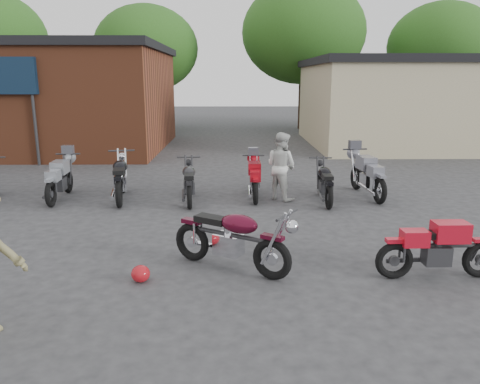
{
  "coord_description": "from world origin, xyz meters",
  "views": [
    {
      "loc": [
        0.02,
        -6.05,
        2.91
      ],
      "look_at": [
        0.12,
        2.2,
        0.9
      ],
      "focal_mm": 35.0,
      "sensor_mm": 36.0,
      "label": 1
    }
  ],
  "objects_px": {
    "helmet": "(141,274)",
    "row_bike_4": "(255,177)",
    "person_light": "(281,166)",
    "row_bike_2": "(120,175)",
    "row_bike_1": "(59,177)",
    "row_bike_5": "(325,180)",
    "row_bike_6": "(367,173)",
    "sportbike": "(442,245)",
    "row_bike_3": "(189,180)",
    "vintage_motorcycle": "(232,234)"
  },
  "relations": [
    {
      "from": "helmet",
      "to": "row_bike_4",
      "type": "relative_size",
      "value": 0.15
    },
    {
      "from": "person_light",
      "to": "row_bike_4",
      "type": "height_order",
      "value": "person_light"
    },
    {
      "from": "person_light",
      "to": "row_bike_2",
      "type": "height_order",
      "value": "person_light"
    },
    {
      "from": "person_light",
      "to": "row_bike_1",
      "type": "bearing_deg",
      "value": 43.64
    },
    {
      "from": "row_bike_2",
      "to": "row_bike_5",
      "type": "distance_m",
      "value": 4.98
    },
    {
      "from": "helmet",
      "to": "person_light",
      "type": "xyz_separation_m",
      "value": [
        2.52,
        4.83,
        0.7
      ]
    },
    {
      "from": "helmet",
      "to": "person_light",
      "type": "relative_size",
      "value": 0.17
    },
    {
      "from": "row_bike_1",
      "to": "row_bike_6",
      "type": "bearing_deg",
      "value": -91.89
    },
    {
      "from": "row_bike_1",
      "to": "row_bike_6",
      "type": "relative_size",
      "value": 0.93
    },
    {
      "from": "sportbike",
      "to": "row_bike_4",
      "type": "distance_m",
      "value": 5.54
    },
    {
      "from": "row_bike_2",
      "to": "row_bike_4",
      "type": "bearing_deg",
      "value": -97.51
    },
    {
      "from": "row_bike_1",
      "to": "row_bike_3",
      "type": "bearing_deg",
      "value": -98.19
    },
    {
      "from": "row_bike_1",
      "to": "row_bike_3",
      "type": "height_order",
      "value": "row_bike_1"
    },
    {
      "from": "helmet",
      "to": "vintage_motorcycle",
      "type": "bearing_deg",
      "value": 17.38
    },
    {
      "from": "person_light",
      "to": "sportbike",
      "type": "bearing_deg",
      "value": 156.22
    },
    {
      "from": "sportbike",
      "to": "row_bike_5",
      "type": "xyz_separation_m",
      "value": [
        -0.88,
        4.5,
        0.01
      ]
    },
    {
      "from": "sportbike",
      "to": "row_bike_5",
      "type": "bearing_deg",
      "value": 99.72
    },
    {
      "from": "row_bike_2",
      "to": "row_bike_5",
      "type": "relative_size",
      "value": 1.15
    },
    {
      "from": "sportbike",
      "to": "row_bike_3",
      "type": "xyz_separation_m",
      "value": [
        -4.14,
        4.55,
        0.01
      ]
    },
    {
      "from": "row_bike_4",
      "to": "row_bike_6",
      "type": "bearing_deg",
      "value": -87.53
    },
    {
      "from": "sportbike",
      "to": "person_light",
      "type": "relative_size",
      "value": 1.09
    },
    {
      "from": "vintage_motorcycle",
      "to": "row_bike_4",
      "type": "distance_m",
      "value": 4.61
    },
    {
      "from": "row_bike_5",
      "to": "row_bike_3",
      "type": "bearing_deg",
      "value": 90.94
    },
    {
      "from": "helmet",
      "to": "row_bike_4",
      "type": "height_order",
      "value": "row_bike_4"
    },
    {
      "from": "row_bike_2",
      "to": "row_bike_4",
      "type": "relative_size",
      "value": 1.15
    },
    {
      "from": "row_bike_3",
      "to": "row_bike_5",
      "type": "xyz_separation_m",
      "value": [
        3.27,
        -0.06,
        -0.01
      ]
    },
    {
      "from": "vintage_motorcycle",
      "to": "row_bike_1",
      "type": "xyz_separation_m",
      "value": [
        -4.26,
        4.48,
        -0.02
      ]
    },
    {
      "from": "person_light",
      "to": "row_bike_4",
      "type": "xyz_separation_m",
      "value": [
        -0.64,
        0.16,
        -0.3
      ]
    },
    {
      "from": "row_bike_1",
      "to": "row_bike_2",
      "type": "relative_size",
      "value": 0.92
    },
    {
      "from": "sportbike",
      "to": "row_bike_1",
      "type": "height_order",
      "value": "row_bike_1"
    },
    {
      "from": "helmet",
      "to": "row_bike_1",
      "type": "bearing_deg",
      "value": 120.79
    },
    {
      "from": "row_bike_1",
      "to": "row_bike_3",
      "type": "xyz_separation_m",
      "value": [
        3.2,
        -0.26,
        -0.02
      ]
    },
    {
      "from": "row_bike_1",
      "to": "row_bike_5",
      "type": "relative_size",
      "value": 1.06
    },
    {
      "from": "helmet",
      "to": "row_bike_6",
      "type": "distance_m",
      "value": 6.98
    },
    {
      "from": "vintage_motorcycle",
      "to": "row_bike_1",
      "type": "bearing_deg",
      "value": 165.34
    },
    {
      "from": "row_bike_3",
      "to": "row_bike_4",
      "type": "distance_m",
      "value": 1.63
    },
    {
      "from": "row_bike_3",
      "to": "row_bike_6",
      "type": "xyz_separation_m",
      "value": [
        4.44,
        0.48,
        0.06
      ]
    },
    {
      "from": "sportbike",
      "to": "row_bike_4",
      "type": "bearing_deg",
      "value": 116.13
    },
    {
      "from": "vintage_motorcycle",
      "to": "person_light",
      "type": "bearing_deg",
      "value": 106.82
    },
    {
      "from": "row_bike_6",
      "to": "sportbike",
      "type": "bearing_deg",
      "value": 170.06
    },
    {
      "from": "vintage_motorcycle",
      "to": "helmet",
      "type": "height_order",
      "value": "vintage_motorcycle"
    },
    {
      "from": "row_bike_4",
      "to": "vintage_motorcycle",
      "type": "bearing_deg",
      "value": 173.52
    },
    {
      "from": "row_bike_4",
      "to": "sportbike",
      "type": "bearing_deg",
      "value": -152.37
    },
    {
      "from": "helmet",
      "to": "row_bike_6",
      "type": "bearing_deg",
      "value": 47.22
    },
    {
      "from": "person_light",
      "to": "row_bike_5",
      "type": "xyz_separation_m",
      "value": [
        1.03,
        -0.26,
        -0.3
      ]
    },
    {
      "from": "row_bike_3",
      "to": "row_bike_2",
      "type": "bearing_deg",
      "value": 76.85
    },
    {
      "from": "row_bike_1",
      "to": "row_bike_4",
      "type": "bearing_deg",
      "value": -92.29
    },
    {
      "from": "sportbike",
      "to": "helmet",
      "type": "xyz_separation_m",
      "value": [
        -4.43,
        -0.08,
        -0.4
      ]
    },
    {
      "from": "vintage_motorcycle",
      "to": "person_light",
      "type": "xyz_separation_m",
      "value": [
        1.18,
        4.41,
        0.24
      ]
    },
    {
      "from": "row_bike_1",
      "to": "row_bike_4",
      "type": "relative_size",
      "value": 1.06
    }
  ]
}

